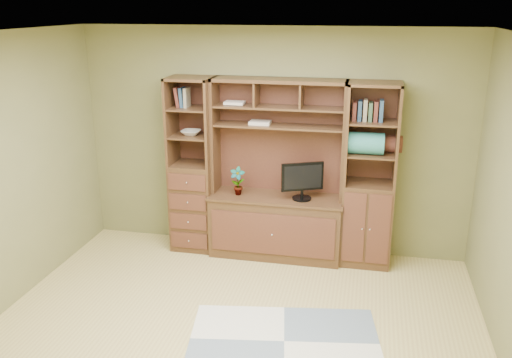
% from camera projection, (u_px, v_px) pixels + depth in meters
% --- Properties ---
extents(room, '(4.60, 4.10, 2.64)m').
position_uv_depth(room, '(229.00, 200.00, 4.40)').
color(room, tan).
rests_on(room, ground).
extents(center_hutch, '(1.54, 0.53, 2.05)m').
position_uv_depth(center_hutch, '(277.00, 172.00, 6.08)').
color(center_hutch, '#462C18').
rests_on(center_hutch, ground).
extents(left_tower, '(0.50, 0.45, 2.05)m').
position_uv_depth(left_tower, '(193.00, 165.00, 6.32)').
color(left_tower, '#462C18').
rests_on(left_tower, ground).
extents(right_tower, '(0.55, 0.45, 2.05)m').
position_uv_depth(right_tower, '(370.00, 176.00, 5.92)').
color(right_tower, '#462C18').
rests_on(right_tower, ground).
extents(rug, '(1.82, 1.36, 0.01)m').
position_uv_depth(rug, '(284.00, 342.00, 4.74)').
color(rug, '#AAB0B0').
rests_on(rug, ground).
extents(monitor, '(0.53, 0.39, 0.59)m').
position_uv_depth(monitor, '(302.00, 174.00, 5.99)').
color(monitor, black).
rests_on(monitor, center_hutch).
extents(orchid, '(0.17, 0.12, 0.33)m').
position_uv_depth(orchid, '(238.00, 181.00, 6.18)').
color(orchid, '#AB673A').
rests_on(orchid, center_hutch).
extents(magazines, '(0.23, 0.17, 0.04)m').
position_uv_depth(magazines, '(260.00, 123.00, 6.04)').
color(magazines, beige).
rests_on(magazines, center_hutch).
extents(bowl, '(0.22, 0.22, 0.05)m').
position_uv_depth(bowl, '(191.00, 133.00, 6.20)').
color(bowl, beige).
rests_on(bowl, left_tower).
extents(blanket_teal, '(0.40, 0.23, 0.23)m').
position_uv_depth(blanket_teal, '(365.00, 143.00, 5.77)').
color(blanket_teal, teal).
rests_on(blanket_teal, right_tower).
extents(blanket_red, '(0.33, 0.18, 0.18)m').
position_uv_depth(blanket_red, '(386.00, 144.00, 5.85)').
color(blanket_red, brown).
rests_on(blanket_red, right_tower).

